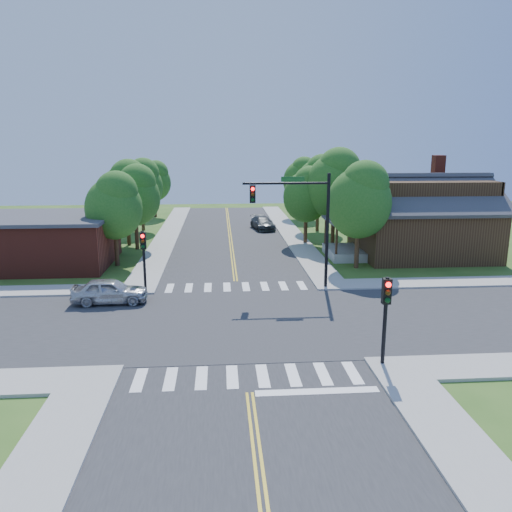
{
  "coord_description": "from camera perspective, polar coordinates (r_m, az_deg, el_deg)",
  "views": [
    {
      "loc": [
        -0.99,
        -24.19,
        9.04
      ],
      "look_at": [
        1.19,
        5.46,
        2.2
      ],
      "focal_mm": 35.0,
      "sensor_mm": 36.0,
      "label": 1
    }
  ],
  "objects": [
    {
      "name": "signal_pole_nw",
      "position": [
        30.79,
        -12.73,
        0.68
      ],
      "size": [
        0.34,
        0.42,
        3.8
      ],
      "color": "black",
      "rests_on": "ground"
    },
    {
      "name": "road_ns",
      "position": [
        25.83,
        -1.77,
        -7.48
      ],
      "size": [
        10.0,
        90.0,
        0.04
      ],
      "primitive_type": "cube",
      "color": "#2D2D30",
      "rests_on": "ground"
    },
    {
      "name": "house_ne",
      "position": [
        42.05,
        18.4,
        4.49
      ],
      "size": [
        13.05,
        8.8,
        7.11
      ],
      "color": "#301C11",
      "rests_on": "ground"
    },
    {
      "name": "road_ew",
      "position": [
        25.83,
        -1.77,
        -7.47
      ],
      "size": [
        90.0,
        10.0,
        0.04
      ],
      "primitive_type": "cube",
      "color": "#2D2D30",
      "rests_on": "ground"
    },
    {
      "name": "signal_pole_se",
      "position": [
        20.71,
        14.64,
        -5.42
      ],
      "size": [
        0.34,
        0.42,
        3.8
      ],
      "color": "black",
      "rests_on": "ground"
    },
    {
      "name": "tree_w_c",
      "position": [
        52.63,
        -12.92,
        8.12
      ],
      "size": [
        4.4,
        4.18,
        7.48
      ],
      "color": "#382314",
      "rests_on": "ground"
    },
    {
      "name": "crosswalk_south",
      "position": [
        20.14,
        -0.98,
        -13.57
      ],
      "size": [
        8.85,
        2.0,
        0.01
      ],
      "color": "white",
      "rests_on": "ground"
    },
    {
      "name": "tree_e_c",
      "position": [
        51.39,
        7.25,
        8.51
      ],
      "size": [
        4.62,
        4.39,
        7.85
      ],
      "color": "#382314",
      "rests_on": "ground"
    },
    {
      "name": "centerline",
      "position": [
        25.83,
        -1.77,
        -7.43
      ],
      "size": [
        0.3,
        90.0,
        0.01
      ],
      "color": "gold",
      "rests_on": "ground"
    },
    {
      "name": "tree_bldg",
      "position": [
        43.3,
        -13.62,
        6.93
      ],
      "size": [
        4.28,
        4.07,
        7.28
      ],
      "color": "#382314",
      "rests_on": "ground"
    },
    {
      "name": "building_nw",
      "position": [
        40.29,
        -23.29,
        1.66
      ],
      "size": [
        10.4,
        8.4,
        3.73
      ],
      "color": "maroon",
      "rests_on": "ground"
    },
    {
      "name": "tree_e_a",
      "position": [
        36.36,
        11.87,
        6.49
      ],
      "size": [
        4.59,
        4.36,
        7.81
      ],
      "color": "#382314",
      "rests_on": "ground"
    },
    {
      "name": "stop_bar",
      "position": [
        19.21,
        7.01,
        -15.22
      ],
      "size": [
        4.6,
        0.45,
        0.09
      ],
      "primitive_type": "cube",
      "color": "white",
      "rests_on": "ground"
    },
    {
      "name": "crosswalk_north",
      "position": [
        31.71,
        -2.26,
        -3.53
      ],
      "size": [
        8.85,
        2.0,
        0.01
      ],
      "color": "white",
      "rests_on": "ground"
    },
    {
      "name": "sidewalk_nw",
      "position": [
        43.6,
        -23.99,
        -0.05
      ],
      "size": [
        40.0,
        40.0,
        0.14
      ],
      "color": "#9E9B93",
      "rests_on": "ground"
    },
    {
      "name": "tree_e_b",
      "position": [
        43.89,
        9.09,
        8.36
      ],
      "size": [
        5.07,
        4.81,
        8.61
      ],
      "color": "#382314",
      "rests_on": "ground"
    },
    {
      "name": "car_silver",
      "position": [
        29.59,
        -16.36,
        -3.91
      ],
      "size": [
        1.94,
        4.33,
        1.44
      ],
      "primitive_type": "imported",
      "rotation": [
        0.0,
        0.0,
        1.6
      ],
      "color": "#B9BCC1",
      "rests_on": "ground"
    },
    {
      "name": "ground",
      "position": [
        25.84,
        -1.77,
        -7.53
      ],
      "size": [
        100.0,
        100.0,
        0.0
      ],
      "primitive_type": "plane",
      "color": "#31581B",
      "rests_on": "ground"
    },
    {
      "name": "tree_w_d",
      "position": [
        62.13,
        -11.51,
        8.51
      ],
      "size": [
        4.05,
        3.85,
        6.88
      ],
      "color": "#382314",
      "rests_on": "ground"
    },
    {
      "name": "intersection_patch",
      "position": [
        25.84,
        -1.77,
        -7.53
      ],
      "size": [
        10.2,
        10.2,
        0.06
      ],
      "primitive_type": "cube",
      "color": "#2D2D30",
      "rests_on": "ground"
    },
    {
      "name": "tree_w_b",
      "position": [
        45.21,
        -14.54,
        7.4
      ],
      "size": [
        4.48,
        4.25,
        7.61
      ],
      "color": "#382314",
      "rests_on": "ground"
    },
    {
      "name": "tree_house",
      "position": [
        44.65,
        5.89,
        7.16
      ],
      "size": [
        4.12,
        3.91,
        7.0
      ],
      "color": "#382314",
      "rests_on": "ground"
    },
    {
      "name": "tree_w_a",
      "position": [
        37.81,
        -15.85,
        5.72
      ],
      "size": [
        4.13,
        3.93,
        7.03
      ],
      "color": "#382314",
      "rests_on": "ground"
    },
    {
      "name": "car_dgrey",
      "position": [
        52.35,
        0.76,
        3.75
      ],
      "size": [
        3.48,
        5.23,
        1.33
      ],
      "primitive_type": "imported",
      "rotation": [
        0.0,
        0.0,
        0.18
      ],
      "color": "#313536",
      "rests_on": "ground"
    },
    {
      "name": "signal_mast_ne",
      "position": [
        30.47,
        5.11,
        5.0
      ],
      "size": [
        5.3,
        0.42,
        7.2
      ],
      "color": "black",
      "rests_on": "ground"
    },
    {
      "name": "tree_e_d",
      "position": [
        60.16,
        5.26,
        8.87
      ],
      "size": [
        4.32,
        4.1,
        7.34
      ],
      "color": "#382314",
      "rests_on": "ground"
    },
    {
      "name": "sidewalk_ne",
      "position": [
        44.31,
        18.17,
        0.62
      ],
      "size": [
        40.0,
        40.0,
        0.14
      ],
      "color": "#9E9B93",
      "rests_on": "ground"
    }
  ]
}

